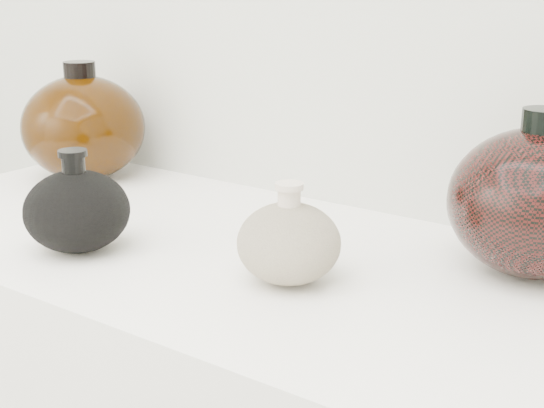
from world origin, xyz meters
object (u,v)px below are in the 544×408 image
Objects in this scene: cream_gourd_vase at (289,242)px; right_round_pot at (537,202)px; black_gourd_vase at (77,210)px; left_round_pot at (84,127)px.

right_round_pot reaches higher than cream_gourd_vase.
black_gourd_vase is 0.63× the size of right_round_pot.
cream_gourd_vase is 0.58m from left_round_pot.
right_round_pot is (0.22, 0.19, 0.04)m from cream_gourd_vase.
cream_gourd_vase is 0.61× the size of left_round_pot.
left_round_pot is (-0.27, 0.25, 0.04)m from black_gourd_vase.
black_gourd_vase is 0.56m from right_round_pot.
black_gourd_vase is 0.29m from cream_gourd_vase.
left_round_pot is 0.77m from right_round_pot.
left_round_pot reaches higher than cream_gourd_vase.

